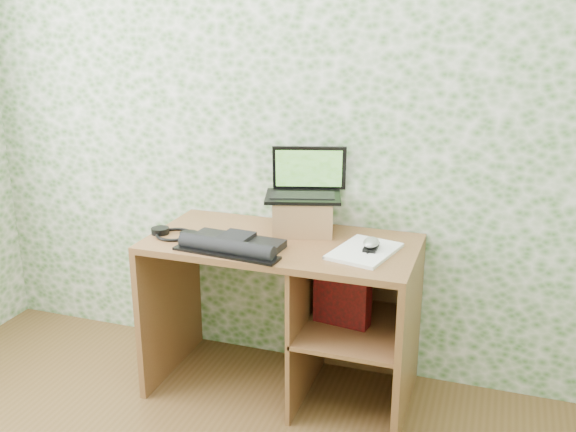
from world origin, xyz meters
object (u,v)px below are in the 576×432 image
(desk, at_px, (300,296))
(laptop, at_px, (305,185))
(riser, at_px, (303,215))
(keyboard, at_px, (232,244))
(notepad, at_px, (365,251))

(desk, relative_size, laptop, 3.06)
(desk, relative_size, riser, 4.47)
(riser, bearing_deg, desk, -77.28)
(keyboard, bearing_deg, desk, 44.73)
(desk, bearing_deg, keyboard, -140.44)
(desk, relative_size, keyboard, 2.50)
(laptop, relative_size, keyboard, 0.82)
(desk, xyz_separation_m, riser, (-0.03, 0.12, 0.35))
(riser, xyz_separation_m, notepad, (0.33, -0.18, -0.07))
(laptop, bearing_deg, riser, -106.27)
(desk, distance_m, keyboard, 0.43)
(riser, bearing_deg, laptop, 90.00)
(desk, distance_m, laptop, 0.51)
(laptop, relative_size, notepad, 1.21)
(laptop, height_order, notepad, laptop)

